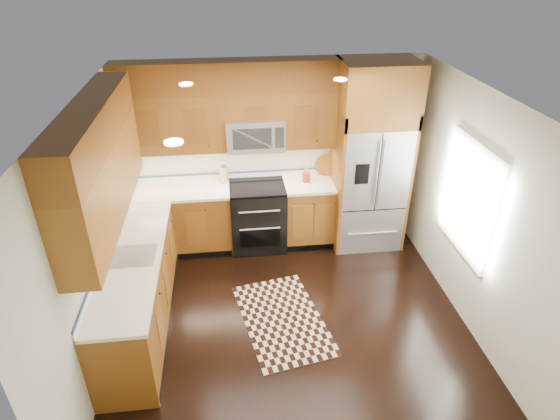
{
  "coord_description": "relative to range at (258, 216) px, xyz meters",
  "views": [
    {
      "loc": [
        -0.61,
        -4.03,
        3.84
      ],
      "look_at": [
        -0.06,
        0.6,
        1.17
      ],
      "focal_mm": 30.0,
      "sensor_mm": 36.0,
      "label": 1
    }
  ],
  "objects": [
    {
      "name": "ground",
      "position": [
        0.25,
        -1.67,
        -0.47
      ],
      "size": [
        4.0,
        4.0,
        0.0
      ],
      "primitive_type": "plane",
      "color": "black",
      "rests_on": "ground"
    },
    {
      "name": "wall_back",
      "position": [
        0.25,
        0.33,
        0.83
      ],
      "size": [
        4.0,
        0.02,
        2.6
      ],
      "primitive_type": "cube",
      "color": "beige",
      "rests_on": "ground"
    },
    {
      "name": "wall_left",
      "position": [
        -1.75,
        -1.67,
        0.83
      ],
      "size": [
        0.02,
        4.0,
        2.6
      ],
      "primitive_type": "cube",
      "color": "beige",
      "rests_on": "ground"
    },
    {
      "name": "wall_right",
      "position": [
        2.25,
        -1.67,
        0.83
      ],
      "size": [
        0.02,
        4.0,
        2.6
      ],
      "primitive_type": "cube",
      "color": "beige",
      "rests_on": "ground"
    },
    {
      "name": "window",
      "position": [
        2.23,
        -1.47,
        0.93
      ],
      "size": [
        0.04,
        1.1,
        1.3
      ],
      "color": "white",
      "rests_on": "ground"
    },
    {
      "name": "base_cabinets",
      "position": [
        -0.98,
        -0.77,
        -0.02
      ],
      "size": [
        2.85,
        3.0,
        0.9
      ],
      "color": "brown",
      "rests_on": "ground"
    },
    {
      "name": "countertop",
      "position": [
        -0.84,
        -0.65,
        0.45
      ],
      "size": [
        2.86,
        3.01,
        0.04
      ],
      "color": "silver",
      "rests_on": "base_cabinets"
    },
    {
      "name": "upper_cabinets",
      "position": [
        -0.9,
        -0.58,
        1.56
      ],
      "size": [
        2.85,
        3.0,
        1.15
      ],
      "color": "brown",
      "rests_on": "ground"
    },
    {
      "name": "range",
      "position": [
        0.0,
        0.0,
        0.0
      ],
      "size": [
        0.76,
        0.67,
        0.95
      ],
      "color": "black",
      "rests_on": "ground"
    },
    {
      "name": "microwave",
      "position": [
        -0.0,
        0.13,
        1.19
      ],
      "size": [
        0.76,
        0.4,
        0.42
      ],
      "color": "#B2B2B7",
      "rests_on": "ground"
    },
    {
      "name": "refrigerator",
      "position": [
        1.55,
        -0.04,
        0.83
      ],
      "size": [
        0.98,
        0.75,
        2.6
      ],
      "color": "#B2B2B7",
      "rests_on": "ground"
    },
    {
      "name": "sink_faucet",
      "position": [
        -1.48,
        -1.44,
        0.52
      ],
      "size": [
        0.54,
        0.44,
        0.37
      ],
      "color": "#B2B2B7",
      "rests_on": "countertop"
    },
    {
      "name": "rug",
      "position": [
        0.15,
        -1.61,
        -0.46
      ],
      "size": [
        1.14,
        1.6,
        0.01
      ],
      "primitive_type": "cube",
      "rotation": [
        0.0,
        0.0,
        0.19
      ],
      "color": "black",
      "rests_on": "ground"
    },
    {
      "name": "knife_block",
      "position": [
        -0.44,
        0.23,
        0.58
      ],
      "size": [
        0.13,
        0.15,
        0.26
      ],
      "color": "tan",
      "rests_on": "countertop"
    },
    {
      "name": "utensil_crock",
      "position": [
        0.69,
        0.08,
        0.58
      ],
      "size": [
        0.11,
        0.11,
        0.3
      ],
      "color": "#A82D14",
      "rests_on": "countertop"
    },
    {
      "name": "cutting_board",
      "position": [
        1.0,
        0.27,
        0.48
      ],
      "size": [
        0.37,
        0.37,
        0.02
      ],
      "primitive_type": "cylinder",
      "rotation": [
        0.0,
        0.0,
        -0.24
      ],
      "color": "brown",
      "rests_on": "countertop"
    }
  ]
}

